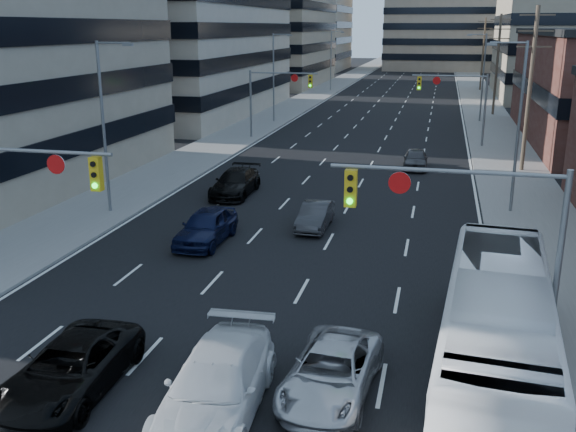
% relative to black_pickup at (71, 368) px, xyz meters
% --- Properties ---
extents(road_surface, '(18.00, 300.00, 0.02)m').
position_rel_black_pickup_xyz_m(road_surface, '(2.88, 126.27, -0.71)').
color(road_surface, black).
rests_on(road_surface, ground).
extents(sidewalk_left, '(5.00, 300.00, 0.15)m').
position_rel_black_pickup_xyz_m(sidewalk_left, '(-8.62, 126.27, -0.64)').
color(sidewalk_left, slate).
rests_on(sidewalk_left, ground).
extents(sidewalk_right, '(5.00, 300.00, 0.15)m').
position_rel_black_pickup_xyz_m(sidewalk_right, '(14.38, 126.27, -0.64)').
color(sidewalk_right, slate).
rests_on(sidewalk_right, ground).
extents(office_left_far, '(20.00, 30.00, 16.00)m').
position_rel_black_pickup_xyz_m(office_left_far, '(-21.12, 96.27, 7.28)').
color(office_left_far, gray).
rests_on(office_left_far, ground).
extents(bg_block_left, '(24.00, 24.00, 20.00)m').
position_rel_black_pickup_xyz_m(bg_block_left, '(-25.12, 136.27, 9.28)').
color(bg_block_left, '#ADA089').
rests_on(bg_block_left, ground).
extents(signal_near_left, '(6.59, 0.33, 6.00)m').
position_rel_black_pickup_xyz_m(signal_near_left, '(-4.57, 4.26, 3.61)').
color(signal_near_left, slate).
rests_on(signal_near_left, ground).
extents(signal_near_right, '(6.59, 0.33, 6.00)m').
position_rel_black_pickup_xyz_m(signal_near_right, '(10.34, 4.26, 3.61)').
color(signal_near_right, slate).
rests_on(signal_near_right, ground).
extents(signal_far_left, '(6.09, 0.33, 6.00)m').
position_rel_black_pickup_xyz_m(signal_far_left, '(-4.80, 41.26, 3.59)').
color(signal_far_left, slate).
rests_on(signal_far_left, ground).
extents(signal_far_right, '(6.09, 0.33, 6.00)m').
position_rel_black_pickup_xyz_m(signal_far_right, '(10.57, 41.26, 3.59)').
color(signal_far_right, slate).
rests_on(signal_far_right, ground).
extents(utility_pole_block, '(2.20, 0.28, 11.00)m').
position_rel_black_pickup_xyz_m(utility_pole_block, '(15.08, 32.27, 5.06)').
color(utility_pole_block, '#4C3D2D').
rests_on(utility_pole_block, ground).
extents(utility_pole_midblock, '(2.20, 0.28, 11.00)m').
position_rel_black_pickup_xyz_m(utility_pole_midblock, '(15.08, 62.27, 5.06)').
color(utility_pole_midblock, '#4C3D2D').
rests_on(utility_pole_midblock, ground).
extents(utility_pole_distant, '(2.20, 0.28, 11.00)m').
position_rel_black_pickup_xyz_m(utility_pole_distant, '(15.08, 92.27, 5.06)').
color(utility_pole_distant, '#4C3D2D').
rests_on(utility_pole_distant, ground).
extents(streetlight_left_near, '(2.03, 0.22, 9.00)m').
position_rel_black_pickup_xyz_m(streetlight_left_near, '(-7.46, 16.27, 4.34)').
color(streetlight_left_near, slate).
rests_on(streetlight_left_near, ground).
extents(streetlight_left_mid, '(2.03, 0.22, 9.00)m').
position_rel_black_pickup_xyz_m(streetlight_left_mid, '(-7.46, 51.27, 4.34)').
color(streetlight_left_mid, slate).
rests_on(streetlight_left_mid, ground).
extents(streetlight_left_far, '(2.03, 0.22, 9.00)m').
position_rel_black_pickup_xyz_m(streetlight_left_far, '(-7.46, 86.27, 4.34)').
color(streetlight_left_far, slate).
rests_on(streetlight_left_far, ground).
extents(streetlight_right_near, '(2.03, 0.22, 9.00)m').
position_rel_black_pickup_xyz_m(streetlight_right_near, '(13.22, 21.27, 4.34)').
color(streetlight_right_near, slate).
rests_on(streetlight_right_near, ground).
extents(streetlight_right_far, '(2.03, 0.22, 9.00)m').
position_rel_black_pickup_xyz_m(streetlight_right_far, '(13.22, 56.27, 4.34)').
color(streetlight_right_far, slate).
rests_on(streetlight_right_far, ground).
extents(black_pickup, '(2.49, 5.20, 1.43)m').
position_rel_black_pickup_xyz_m(black_pickup, '(0.00, 0.00, 0.00)').
color(black_pickup, black).
rests_on(black_pickup, ground).
extents(white_van, '(2.67, 5.89, 1.67)m').
position_rel_black_pickup_xyz_m(white_van, '(4.24, -0.07, 0.12)').
color(white_van, silver).
rests_on(white_van, ground).
extents(silver_suv, '(2.56, 4.95, 1.33)m').
position_rel_black_pickup_xyz_m(silver_suv, '(6.96, 1.54, -0.05)').
color(silver_suv, '#B2B2B6').
rests_on(silver_suv, ground).
extents(transit_bus, '(3.63, 11.91, 3.27)m').
position_rel_black_pickup_xyz_m(transit_bus, '(11.28, 3.08, 0.92)').
color(transit_bus, white).
rests_on(transit_bus, ground).
extents(sedan_blue, '(1.97, 4.71, 1.59)m').
position_rel_black_pickup_xyz_m(sedan_blue, '(-0.83, 12.83, 0.08)').
color(sedan_blue, black).
rests_on(sedan_blue, ground).
extents(sedan_grey_center, '(1.38, 3.87, 1.27)m').
position_rel_black_pickup_xyz_m(sedan_grey_center, '(3.64, 16.23, -0.08)').
color(sedan_grey_center, '#2D2D2F').
rests_on(sedan_grey_center, ground).
extents(sedan_black_far, '(2.19, 5.22, 1.50)m').
position_rel_black_pickup_xyz_m(sedan_black_far, '(-2.24, 21.59, 0.04)').
color(sedan_black_far, black).
rests_on(sedan_black_far, ground).
extents(sedan_grey_right, '(1.78, 4.15, 1.40)m').
position_rel_black_pickup_xyz_m(sedan_grey_right, '(7.86, 31.61, -0.02)').
color(sedan_grey_right, '#3A3A3C').
rests_on(sedan_grey_right, ground).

